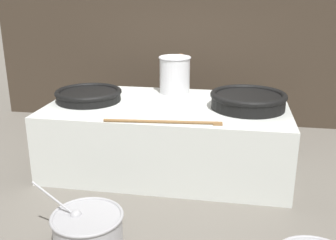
# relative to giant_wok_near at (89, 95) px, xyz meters

# --- Properties ---
(ground_plane) EXTENTS (60.00, 60.00, 0.00)m
(ground_plane) POSITION_rel_giant_wok_near_xyz_m (1.22, 0.03, -1.10)
(ground_plane) COLOR #666059
(back_wall) EXTENTS (7.95, 0.24, 3.29)m
(back_wall) POSITION_rel_giant_wok_near_xyz_m (1.22, 2.39, 0.55)
(back_wall) COLOR #382D23
(back_wall) RESTS_ON ground_plane
(hearth_platform) EXTENTS (3.50, 1.96, 1.00)m
(hearth_platform) POSITION_rel_giant_wok_near_xyz_m (1.22, 0.03, -0.60)
(hearth_platform) COLOR silver
(hearth_platform) RESTS_ON ground_plane
(giant_wok_near) EXTENTS (1.00, 1.00, 0.18)m
(giant_wok_near) POSITION_rel_giant_wok_near_xyz_m (0.00, 0.00, 0.00)
(giant_wok_near) COLOR black
(giant_wok_near) RESTS_ON hearth_platform
(giant_wok_far) EXTENTS (1.08, 1.08, 0.23)m
(giant_wok_far) POSITION_rel_giant_wok_near_xyz_m (2.37, 0.01, 0.03)
(giant_wok_far) COLOR black
(giant_wok_far) RESTS_ON hearth_platform
(stock_pot) EXTENTS (0.52, 0.52, 0.60)m
(stock_pot) POSITION_rel_giant_wok_near_xyz_m (1.21, 0.71, 0.21)
(stock_pot) COLOR #B7B7BC
(stock_pot) RESTS_ON hearth_platform
(stirring_paddle) EXTENTS (1.51, 0.21, 0.04)m
(stirring_paddle) POSITION_rel_giant_wok_near_xyz_m (1.36, -0.84, -0.08)
(stirring_paddle) COLOR brown
(stirring_paddle) RESTS_ON hearth_platform
(cook) EXTENTS (0.39, 0.59, 1.54)m
(cook) POSITION_rel_giant_wok_near_xyz_m (1.20, 1.40, -0.26)
(cook) COLOR brown
(cook) RESTS_ON ground_plane
(prep_bowl_vegetables) EXTENTS (1.01, 0.78, 0.67)m
(prep_bowl_vegetables) POSITION_rel_giant_wok_near_xyz_m (0.71, -2.06, -0.90)
(prep_bowl_vegetables) COLOR #9E9EA3
(prep_bowl_vegetables) RESTS_ON ground_plane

